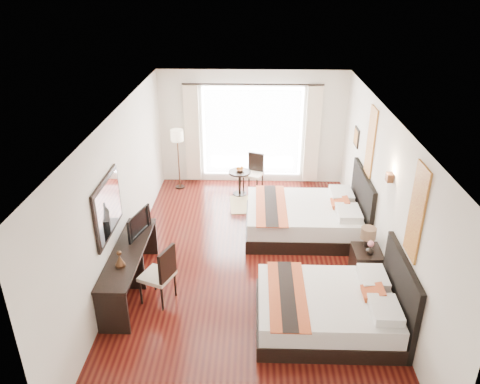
{
  "coord_description": "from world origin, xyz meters",
  "views": [
    {
      "loc": [
        0.04,
        -7.16,
        4.9
      ],
      "look_at": [
        -0.2,
        0.48,
        1.24
      ],
      "focal_mm": 35.0,
      "sensor_mm": 36.0,
      "label": 1
    }
  ],
  "objects_px": {
    "vase": "(370,253)",
    "console_desk": "(130,270)",
    "nightstand": "(366,264)",
    "fruit_bowl": "(240,170)",
    "table_lamp": "(368,235)",
    "window_chair": "(253,179)",
    "floor_lamp": "(177,139)",
    "bed_near": "(332,308)",
    "television": "(135,223)",
    "desk_chair": "(159,284)",
    "bed_far": "(307,217)",
    "side_table": "(240,183)"
  },
  "relations": [
    {
      "from": "table_lamp",
      "to": "console_desk",
      "type": "distance_m",
      "value": 4.07
    },
    {
      "from": "bed_far",
      "to": "table_lamp",
      "type": "height_order",
      "value": "bed_far"
    },
    {
      "from": "table_lamp",
      "to": "vase",
      "type": "distance_m",
      "value": 0.32
    },
    {
      "from": "nightstand",
      "to": "fruit_bowl",
      "type": "relative_size",
      "value": 2.94
    },
    {
      "from": "bed_far",
      "to": "side_table",
      "type": "distance_m",
      "value": 2.24
    },
    {
      "from": "bed_far",
      "to": "console_desk",
      "type": "distance_m",
      "value": 3.7
    },
    {
      "from": "bed_far",
      "to": "floor_lamp",
      "type": "xyz_separation_m",
      "value": [
        -2.91,
        2.08,
        0.91
      ]
    },
    {
      "from": "bed_near",
      "to": "side_table",
      "type": "bearing_deg",
      "value": 108.71
    },
    {
      "from": "floor_lamp",
      "to": "window_chair",
      "type": "xyz_separation_m",
      "value": [
        1.81,
        -0.08,
        -0.98
      ]
    },
    {
      "from": "bed_near",
      "to": "table_lamp",
      "type": "relative_size",
      "value": 5.14
    },
    {
      "from": "television",
      "to": "desk_chair",
      "type": "distance_m",
      "value": 1.18
    },
    {
      "from": "nightstand",
      "to": "side_table",
      "type": "height_order",
      "value": "side_table"
    },
    {
      "from": "console_desk",
      "to": "window_chair",
      "type": "distance_m",
      "value": 4.47
    },
    {
      "from": "nightstand",
      "to": "console_desk",
      "type": "bearing_deg",
      "value": -173.72
    },
    {
      "from": "table_lamp",
      "to": "fruit_bowl",
      "type": "height_order",
      "value": "table_lamp"
    },
    {
      "from": "nightstand",
      "to": "console_desk",
      "type": "relative_size",
      "value": 0.26
    },
    {
      "from": "bed_far",
      "to": "television",
      "type": "bearing_deg",
      "value": -155.4
    },
    {
      "from": "side_table",
      "to": "bed_near",
      "type": "bearing_deg",
      "value": -71.29
    },
    {
      "from": "vase",
      "to": "television",
      "type": "bearing_deg",
      "value": 176.95
    },
    {
      "from": "desk_chair",
      "to": "fruit_bowl",
      "type": "height_order",
      "value": "desk_chair"
    },
    {
      "from": "table_lamp",
      "to": "window_chair",
      "type": "distance_m",
      "value": 3.97
    },
    {
      "from": "bed_near",
      "to": "desk_chair",
      "type": "xyz_separation_m",
      "value": [
        -2.7,
        0.51,
        -0.0
      ]
    },
    {
      "from": "bed_far",
      "to": "nightstand",
      "type": "bearing_deg",
      "value": -60.67
    },
    {
      "from": "fruit_bowl",
      "to": "nightstand",
      "type": "bearing_deg",
      "value": -55.15
    },
    {
      "from": "nightstand",
      "to": "vase",
      "type": "height_order",
      "value": "vase"
    },
    {
      "from": "fruit_bowl",
      "to": "window_chair",
      "type": "relative_size",
      "value": 0.22
    },
    {
      "from": "floor_lamp",
      "to": "bed_far",
      "type": "bearing_deg",
      "value": -35.58
    },
    {
      "from": "window_chair",
      "to": "bed_near",
      "type": "bearing_deg",
      "value": 36.18
    },
    {
      "from": "nightstand",
      "to": "fruit_bowl",
      "type": "bearing_deg",
      "value": 124.85
    },
    {
      "from": "bed_near",
      "to": "bed_far",
      "type": "relative_size",
      "value": 0.91
    },
    {
      "from": "bed_far",
      "to": "desk_chair",
      "type": "distance_m",
      "value": 3.44
    },
    {
      "from": "bed_near",
      "to": "vase",
      "type": "relative_size",
      "value": 15.57
    },
    {
      "from": "console_desk",
      "to": "side_table",
      "type": "xyz_separation_m",
      "value": [
        1.71,
        3.7,
        -0.08
      ]
    },
    {
      "from": "vase",
      "to": "floor_lamp",
      "type": "height_order",
      "value": "floor_lamp"
    },
    {
      "from": "vase",
      "to": "console_desk",
      "type": "height_order",
      "value": "console_desk"
    },
    {
      "from": "console_desk",
      "to": "fruit_bowl",
      "type": "distance_m",
      "value": 4.1
    },
    {
      "from": "console_desk",
      "to": "window_chair",
      "type": "height_order",
      "value": "window_chair"
    },
    {
      "from": "television",
      "to": "window_chair",
      "type": "bearing_deg",
      "value": -14.3
    },
    {
      "from": "bed_near",
      "to": "fruit_bowl",
      "type": "bearing_deg",
      "value": 108.61
    },
    {
      "from": "bed_near",
      "to": "desk_chair",
      "type": "distance_m",
      "value": 2.74
    },
    {
      "from": "floor_lamp",
      "to": "vase",
      "type": "bearing_deg",
      "value": -44.51
    },
    {
      "from": "bed_far",
      "to": "fruit_bowl",
      "type": "relative_size",
      "value": 11.83
    },
    {
      "from": "bed_far",
      "to": "television",
      "type": "relative_size",
      "value": 3.21
    },
    {
      "from": "television",
      "to": "window_chair",
      "type": "height_order",
      "value": "television"
    },
    {
      "from": "floor_lamp",
      "to": "bed_near",
      "type": "bearing_deg",
      "value": -58.19
    },
    {
      "from": "window_chair",
      "to": "fruit_bowl",
      "type": "bearing_deg",
      "value": -28.76
    },
    {
      "from": "vase",
      "to": "bed_near",
      "type": "bearing_deg",
      "value": -124.29
    },
    {
      "from": "console_desk",
      "to": "television",
      "type": "height_order",
      "value": "television"
    },
    {
      "from": "nightstand",
      "to": "table_lamp",
      "type": "bearing_deg",
      "value": 83.76
    },
    {
      "from": "floor_lamp",
      "to": "fruit_bowl",
      "type": "distance_m",
      "value": 1.65
    }
  ]
}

